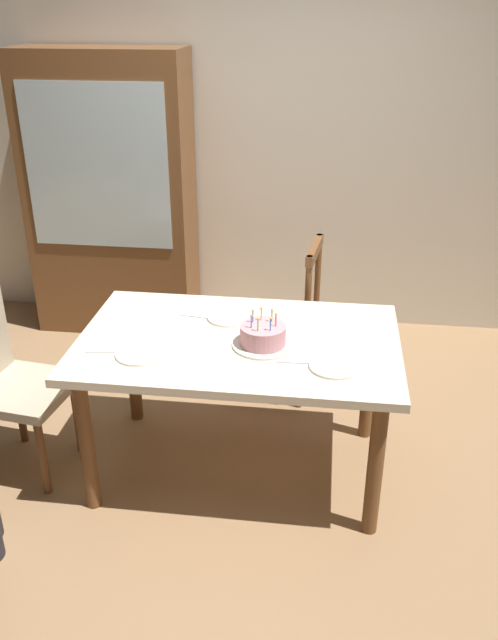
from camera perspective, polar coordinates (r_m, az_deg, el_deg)
name	(u,v)px	position (r m, az deg, el deg)	size (l,w,h in m)	color
ground	(239,466)	(3.46, -0.84, -12.59)	(6.40, 6.40, 0.00)	#93704C
back_wall	(277,141)	(4.62, 2.41, 15.30)	(6.40, 0.10, 2.60)	silver
dining_table	(238,356)	(3.10, -0.92, -3.17)	(1.49, 0.93, 0.74)	beige
birthday_cake	(263,337)	(2.97, 1.22, -1.45)	(0.28, 0.28, 0.17)	silver
plate_near_celebrant	(140,354)	(2.95, -9.42, -2.91)	(0.22, 0.22, 0.01)	white
plate_far_side	(229,317)	(3.25, -1.71, 0.25)	(0.22, 0.22, 0.01)	white
plate_near_guest	(335,366)	(2.84, 7.44, -4.00)	(0.22, 0.22, 0.01)	white
fork_near_celebrant	(106,352)	(3.01, -12.33, -2.71)	(0.18, 0.02, 0.01)	silver
fork_far_side	(197,317)	(3.27, -4.50, 0.29)	(0.18, 0.02, 0.01)	silver
fork_near_guest	(298,362)	(2.86, 4.23, -3.69)	(0.18, 0.02, 0.01)	silver
chair_spindle_back	(283,322)	(3.86, 2.94, -0.14)	(0.49, 0.49, 0.95)	brown
chair_upholstered	(4,373)	(3.41, -20.47, -4.35)	(0.50, 0.49, 0.95)	tan
china_cabinet	(111,197)	(4.65, -11.89, 10.44)	(1.10, 0.45, 1.90)	brown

